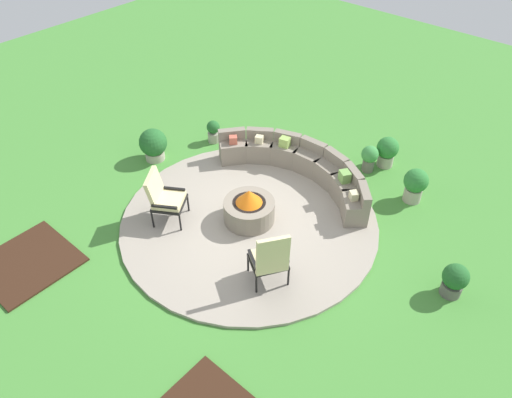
{
  "coord_description": "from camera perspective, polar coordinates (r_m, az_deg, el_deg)",
  "views": [
    {
      "loc": [
        4.71,
        -5.19,
        6.53
      ],
      "look_at": [
        0.0,
        0.2,
        0.45
      ],
      "focal_mm": 34.28,
      "sensor_mm": 36.0,
      "label": 1
    }
  ],
  "objects": [
    {
      "name": "potted_plant_1",
      "position": [
        11.23,
        -11.89,
        6.28
      ],
      "size": [
        0.63,
        0.63,
        0.76
      ],
      "color": "#A89E8E",
      "rests_on": "ground_plane"
    },
    {
      "name": "ground_plane",
      "position": [
        9.58,
        -0.79,
        -2.63
      ],
      "size": [
        24.0,
        24.0,
        0.0
      ],
      "primitive_type": "plane",
      "color": "#478C38"
    },
    {
      "name": "patio_circle",
      "position": [
        9.56,
        -0.79,
        -2.5
      ],
      "size": [
        5.0,
        5.0,
        0.06
      ],
      "primitive_type": "cylinder",
      "color": "#9E9384",
      "rests_on": "ground_plane"
    },
    {
      "name": "potted_plant_5",
      "position": [
        11.69,
        -4.98,
        7.94
      ],
      "size": [
        0.31,
        0.31,
        0.55
      ],
      "color": "#A89E8E",
      "rests_on": "ground_plane"
    },
    {
      "name": "lounge_chair_front_left",
      "position": [
        9.36,
        -10.71,
        0.28
      ],
      "size": [
        0.82,
        0.84,
        1.08
      ],
      "rotation": [
        0.0,
        0.0,
        5.27
      ],
      "color": "black",
      "rests_on": "patio_circle"
    },
    {
      "name": "fire_pit",
      "position": [
        9.36,
        -0.81,
        -1.12
      ],
      "size": [
        0.99,
        0.99,
        0.72
      ],
      "color": "gray",
      "rests_on": "patio_circle"
    },
    {
      "name": "potted_plant_0",
      "position": [
        11.17,
        15.07,
        5.48
      ],
      "size": [
        0.48,
        0.48,
        0.71
      ],
      "color": "#A89E8E",
      "rests_on": "ground_plane"
    },
    {
      "name": "potted_plant_2",
      "position": [
        10.94,
        13.1,
        4.79
      ],
      "size": [
        0.37,
        0.37,
        0.62
      ],
      "color": "#605B56",
      "rests_on": "ground_plane"
    },
    {
      "name": "curved_stone_bench",
      "position": [
        10.43,
        5.24,
        3.84
      ],
      "size": [
        3.82,
        1.38,
        0.7
      ],
      "color": "gray",
      "rests_on": "patio_circle"
    },
    {
      "name": "potted_plant_3",
      "position": [
        8.74,
        22.17,
        -8.71
      ],
      "size": [
        0.43,
        0.43,
        0.64
      ],
      "color": "#605B56",
      "rests_on": "ground_plane"
    },
    {
      "name": "mulch_bed_left",
      "position": [
        9.7,
        -25.06,
        -6.73
      ],
      "size": [
        1.52,
        1.54,
        0.04
      ],
      "primitive_type": "cube",
      "color": "#382114",
      "rests_on": "ground_plane"
    },
    {
      "name": "lounge_chair_front_right",
      "position": [
        8.03,
        1.65,
        -6.94
      ],
      "size": [
        0.76,
        0.79,
        1.13
      ],
      "rotation": [
        0.0,
        0.0,
        7.3
      ],
      "color": "black",
      "rests_on": "patio_circle"
    },
    {
      "name": "potted_plant_4",
      "position": [
        10.32,
        18.1,
        1.69
      ],
      "size": [
        0.49,
        0.49,
        0.75
      ],
      "color": "#A89E8E",
      "rests_on": "ground_plane"
    }
  ]
}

